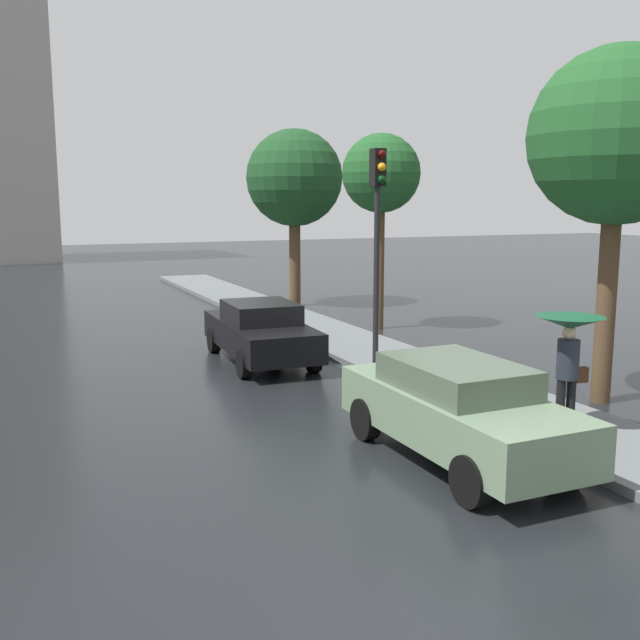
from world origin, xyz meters
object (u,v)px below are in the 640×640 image
street_tree_mid (381,175)px  car_green_mid_road (458,409)px  pedestrian_with_umbrella_near (569,340)px  traffic_light (378,219)px  street_tree_near (294,179)px  car_black_near_kerb (260,331)px  street_tree_far (617,139)px

street_tree_mid → car_green_mid_road: bearing=-112.9°
car_green_mid_road → pedestrian_with_umbrella_near: (2.12, 0.17, 0.79)m
pedestrian_with_umbrella_near → traffic_light: (-0.69, 4.84, 1.73)m
traffic_light → street_tree_near: street_tree_near is taller
traffic_light → street_tree_near: bearing=77.3°
car_black_near_kerb → street_tree_near: size_ratio=0.71×
car_green_mid_road → pedestrian_with_umbrella_near: size_ratio=2.34×
car_green_mid_road → pedestrian_with_umbrella_near: bearing=4.6°
pedestrian_with_umbrella_near → street_tree_far: size_ratio=0.28×
car_black_near_kerb → pedestrian_with_umbrella_near: pedestrian_with_umbrella_near is taller
car_green_mid_road → street_tree_far: 5.91m
pedestrian_with_umbrella_near → street_tree_mid: 10.29m
street_tree_mid → street_tree_far: 8.40m
traffic_light → street_tree_mid: bearing=60.5°
pedestrian_with_umbrella_near → street_tree_far: bearing=41.8°
traffic_light → street_tree_far: size_ratio=0.72×
car_green_mid_road → street_tree_near: size_ratio=0.68×
pedestrian_with_umbrella_near → car_black_near_kerb: bearing=119.2°
car_green_mid_road → street_tree_near: 16.00m
traffic_light → car_green_mid_road: bearing=-105.9°
street_tree_mid → street_tree_far: (-0.01, -8.39, 0.34)m
car_black_near_kerb → street_tree_mid: (4.56, 2.69, 3.64)m
street_tree_near → street_tree_far: size_ratio=0.97×
pedestrian_with_umbrella_near → street_tree_mid: street_tree_mid is taller
street_tree_near → street_tree_far: 13.69m
traffic_light → car_black_near_kerb: bearing=130.2°
pedestrian_with_umbrella_near → traffic_light: bearing=107.6°
traffic_light → street_tree_far: 4.70m
pedestrian_with_umbrella_near → street_tree_mid: (2.04, 9.69, 2.80)m
street_tree_mid → street_tree_far: street_tree_far is taller
street_tree_mid → pedestrian_with_umbrella_near: bearing=-101.9°
car_black_near_kerb → pedestrian_with_umbrella_near: 7.48m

